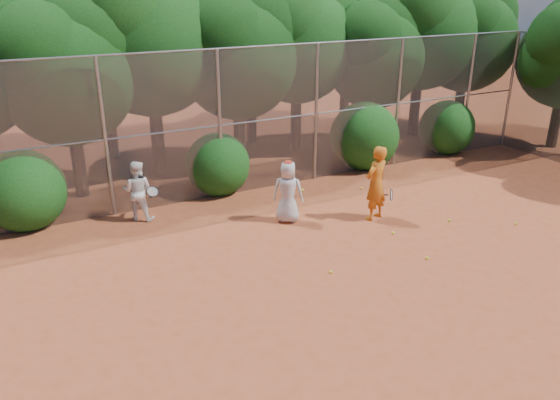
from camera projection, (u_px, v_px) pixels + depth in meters
ground at (382, 284)px, 10.85m from camera, size 80.00×80.00×0.00m
fence_back at (250, 120)px, 14.97m from camera, size 20.05×0.09×4.03m
tree_2 at (66, 65)px, 14.06m from camera, size 3.99×3.47×5.47m
tree_3 at (150, 26)px, 15.65m from camera, size 4.89×4.26×6.70m
tree_4 at (238, 46)px, 16.46m from camera, size 4.19×3.64×5.73m
tree_5 at (298, 31)px, 18.08m from camera, size 4.51×3.92×6.17m
tree_6 at (376, 48)px, 18.53m from camera, size 3.86×3.36×5.29m
tree_7 at (424, 20)px, 19.80m from camera, size 4.77×4.14×6.53m
tree_8 at (469, 31)px, 20.57m from camera, size 4.25×3.70×5.82m
tree_10 at (99, 14)px, 16.95m from camera, size 5.15×4.48×7.06m
tree_11 at (250, 25)px, 18.92m from camera, size 4.64×4.03×6.35m
tree_12 at (349, 10)px, 21.21m from camera, size 5.02×4.37×6.88m
bush_0 at (23, 187)px, 13.10m from camera, size 2.00×2.00×2.00m
bush_1 at (218, 161)px, 15.27m from camera, size 1.80×1.80×1.80m
bush_2 at (365, 133)px, 17.33m from camera, size 2.20×2.20×2.20m
bush_3 at (447, 125)px, 18.88m from camera, size 1.90×1.90×1.90m
player_yellow at (376, 183)px, 13.49m from camera, size 0.88×0.64×1.90m
player_teen at (288, 191)px, 13.41m from camera, size 0.91×0.86×1.59m
player_white at (138, 191)px, 13.52m from camera, size 0.94×0.89×1.53m
ball_0 at (393, 233)px, 12.98m from camera, size 0.07×0.07×0.07m
ball_1 at (449, 220)px, 13.64m from camera, size 0.07×0.07×0.07m
ball_2 at (427, 258)px, 11.80m from camera, size 0.07×0.07×0.07m
ball_3 at (516, 224)px, 13.45m from camera, size 0.07×0.07×0.07m
ball_4 at (331, 272)px, 11.24m from camera, size 0.07×0.07×0.07m
ball_5 at (362, 188)px, 15.74m from camera, size 0.07×0.07×0.07m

